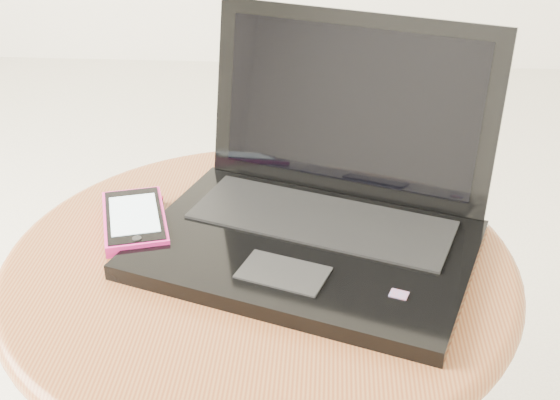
{
  "coord_description": "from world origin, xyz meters",
  "views": [
    {
      "loc": [
        0.1,
        -0.63,
        0.9
      ],
      "look_at": [
        0.06,
        0.06,
        0.51
      ],
      "focal_mm": 47.44,
      "sensor_mm": 36.0,
      "label": 1
    }
  ],
  "objects": [
    {
      "name": "phone_pink",
      "position": [
        -0.11,
        0.08,
        0.46
      ],
      "size": [
        0.1,
        0.14,
        0.02
      ],
      "color": "#E72387",
      "rests_on": "phone_black"
    },
    {
      "name": "phone_black",
      "position": [
        -0.11,
        0.09,
        0.45
      ],
      "size": [
        0.08,
        0.12,
        0.01
      ],
      "color": "black",
      "rests_on": "table"
    },
    {
      "name": "table",
      "position": [
        0.04,
        0.04,
        0.35
      ],
      "size": [
        0.56,
        0.56,
        0.45
      ],
      "color": "#502F17",
      "rests_on": "ground"
    },
    {
      "name": "laptop",
      "position": [
        0.1,
        0.08,
        0.49
      ],
      "size": [
        0.42,
        0.38,
        0.23
      ],
      "color": "black",
      "rests_on": "table"
    }
  ]
}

